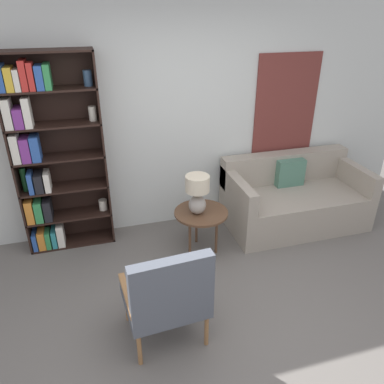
{
  "coord_description": "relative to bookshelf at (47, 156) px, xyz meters",
  "views": [
    {
      "loc": [
        -0.86,
        -2.07,
        2.52
      ],
      "look_at": [
        0.02,
        1.0,
        0.9
      ],
      "focal_mm": 35.0,
      "sensor_mm": 36.0,
      "label": 1
    }
  ],
  "objects": [
    {
      "name": "ground_plane",
      "position": [
        1.31,
        -1.85,
        -1.09
      ],
      "size": [
        14.0,
        14.0,
        0.0
      ],
      "primitive_type": "plane",
      "color": "#66605B"
    },
    {
      "name": "wall_back",
      "position": [
        1.34,
        0.18,
        0.26
      ],
      "size": [
        6.4,
        0.08,
        2.7
      ],
      "color": "silver",
      "rests_on": "ground_plane"
    },
    {
      "name": "bookshelf",
      "position": [
        0.0,
        0.0,
        0.0
      ],
      "size": [
        0.93,
        0.3,
        2.13
      ],
      "color": "black",
      "rests_on": "ground_plane"
    },
    {
      "name": "armchair",
      "position": [
        0.89,
        -1.74,
        -0.58
      ],
      "size": [
        0.67,
        0.61,
        0.92
      ],
      "color": "olive",
      "rests_on": "ground_plane"
    },
    {
      "name": "couch",
      "position": [
        2.81,
        -0.29,
        -0.77
      ],
      "size": [
        1.68,
        0.9,
        0.83
      ],
      "color": "#9E9384",
      "rests_on": "ground_plane"
    },
    {
      "name": "side_table",
      "position": [
        1.51,
        -0.58,
        -0.63
      ],
      "size": [
        0.58,
        0.58,
        0.51
      ],
      "color": "brown",
      "rests_on": "ground_plane"
    },
    {
      "name": "table_lamp",
      "position": [
        1.46,
        -0.6,
        -0.33
      ],
      "size": [
        0.25,
        0.25,
        0.44
      ],
      "color": "#A59E93",
      "rests_on": "side_table"
    }
  ]
}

